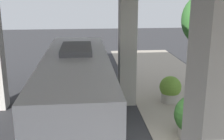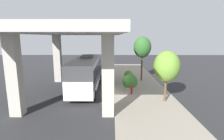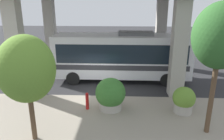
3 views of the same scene
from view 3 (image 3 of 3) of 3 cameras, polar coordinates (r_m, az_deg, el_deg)
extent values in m
plane|color=#2D2D30|center=(14.46, -4.13, -6.78)|extent=(80.00, 80.00, 0.00)
cube|color=gray|center=(11.82, -5.87, -12.77)|extent=(6.00, 40.00, 0.02)
cube|color=#ADA89E|center=(14.30, 17.05, 5.32)|extent=(0.90, 0.90, 6.21)
cube|color=#ADA89E|center=(15.46, -23.72, 5.49)|extent=(0.90, 0.90, 6.21)
cube|color=#ADA89E|center=(21.05, 12.56, 9.48)|extent=(0.90, 0.90, 6.21)
cube|color=#ADA89E|center=(21.86, -15.75, 9.53)|extent=(0.90, 0.90, 6.21)
cube|color=silver|center=(16.69, 2.53, 3.90)|extent=(2.63, 10.15, 3.10)
cube|color=#19232D|center=(16.61, 2.55, 5.15)|extent=(2.67, 9.34, 1.36)
cube|color=#333338|center=(16.85, 2.51, 1.86)|extent=(2.67, 9.64, 0.37)
cube|color=slate|center=(16.40, 6.21, 9.51)|extent=(1.31, 2.54, 0.24)
cylinder|color=black|center=(16.36, -10.12, -2.15)|extent=(0.28, 1.00, 1.00)
cylinder|color=black|center=(18.64, -8.49, 0.43)|extent=(0.28, 1.00, 1.00)
cylinder|color=black|center=(16.28, 14.13, -2.52)|extent=(0.28, 1.00, 1.00)
cylinder|color=black|center=(18.57, 12.72, 0.12)|extent=(0.28, 1.00, 1.00)
cylinder|color=#B21919|center=(12.67, -6.48, -8.35)|extent=(0.18, 0.18, 0.89)
sphere|color=#B21919|center=(12.46, -6.56, -6.28)|extent=(0.17, 0.17, 0.17)
cylinder|color=#B21919|center=(12.49, -6.60, -8.07)|extent=(0.11, 0.08, 0.08)
cylinder|color=#B21919|center=(12.73, -6.41, -7.54)|extent=(0.11, 0.08, 0.08)
cylinder|color=#ADA89E|center=(12.93, 18.02, -9.43)|extent=(1.00, 1.00, 0.57)
sphere|color=olive|center=(12.66, 18.29, -6.92)|extent=(1.23, 1.23, 1.23)
sphere|color=#993F8C|center=(12.88, 18.49, -7.49)|extent=(0.35, 0.35, 0.35)
cylinder|color=#ADA89E|center=(12.67, -0.40, -9.07)|extent=(1.28, 1.28, 0.56)
sphere|color=#38722D|center=(12.35, -0.40, -5.97)|extent=(1.71, 1.71, 1.71)
sphere|color=#BF334C|center=(12.61, 0.23, -6.89)|extent=(0.45, 0.45, 0.45)
cylinder|color=brown|center=(10.87, 24.64, -5.86)|extent=(0.22, 0.22, 3.89)
ellipsoid|color=#2D6028|center=(10.18, 26.57, 7.98)|extent=(2.35, 2.35, 2.83)
cylinder|color=brown|center=(10.31, -20.17, -10.51)|extent=(0.22, 0.22, 2.62)
ellipsoid|color=olive|center=(9.56, -21.45, 0.24)|extent=(2.36, 2.36, 2.84)
camera|label=1|loc=(19.41, -33.80, 14.96)|focal=45.00mm
camera|label=2|loc=(23.59, -54.50, 10.50)|focal=28.00mm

